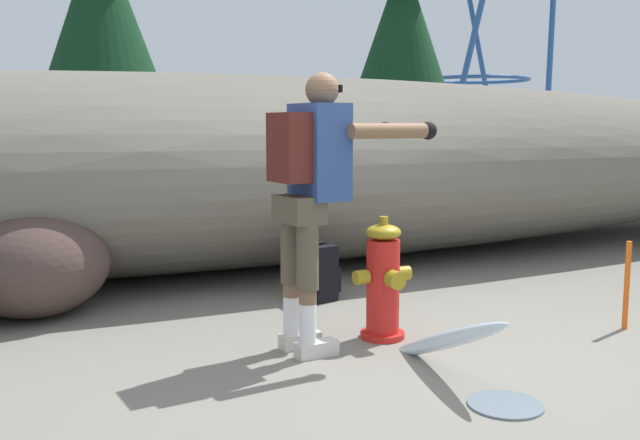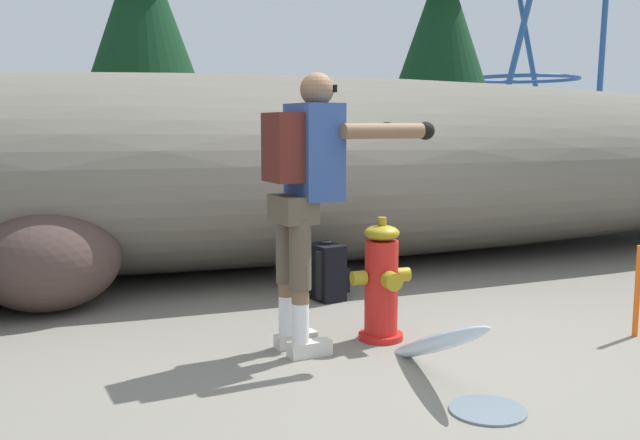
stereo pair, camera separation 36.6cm
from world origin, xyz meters
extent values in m
cube|color=slate|center=(0.00, 0.00, -0.02)|extent=(56.00, 56.00, 0.04)
ellipsoid|color=#666056|center=(0.00, 3.14, 0.92)|extent=(17.75, 3.20, 1.85)
cylinder|color=red|center=(0.00, 0.37, 0.02)|extent=(0.29, 0.29, 0.04)
cylinder|color=red|center=(0.00, 0.37, 0.34)|extent=(0.21, 0.21, 0.60)
ellipsoid|color=#9E8419|center=(0.00, 0.37, 0.69)|extent=(0.22, 0.22, 0.10)
cylinder|color=#9E8419|center=(0.00, 0.37, 0.77)|extent=(0.06, 0.06, 0.05)
cylinder|color=#9E8419|center=(-0.16, 0.37, 0.41)|extent=(0.09, 0.09, 0.09)
cylinder|color=#9E8419|center=(0.15, 0.37, 0.41)|extent=(0.09, 0.09, 0.09)
cylinder|color=#9E8419|center=(0.00, 0.21, 0.41)|extent=(0.11, 0.09, 0.11)
ellipsoid|color=silver|center=(0.00, -0.33, 0.18)|extent=(0.10, 1.11, 0.56)
cylinder|color=slate|center=(0.00, -0.86, 0.01)|extent=(0.37, 0.37, 0.01)
cube|color=beige|center=(-0.56, 0.40, 0.04)|extent=(0.27, 0.13, 0.09)
cylinder|color=white|center=(-0.62, 0.40, 0.21)|extent=(0.10, 0.10, 0.24)
cylinder|color=brown|center=(-0.62, 0.40, 0.37)|extent=(0.10, 0.10, 0.08)
cylinder|color=brown|center=(-0.62, 0.40, 0.62)|extent=(0.13, 0.13, 0.41)
cube|color=beige|center=(-0.54, 0.20, 0.04)|extent=(0.27, 0.13, 0.09)
cylinder|color=white|center=(-0.60, 0.20, 0.21)|extent=(0.10, 0.10, 0.24)
cylinder|color=brown|center=(-0.60, 0.20, 0.37)|extent=(0.10, 0.10, 0.08)
cylinder|color=brown|center=(-0.60, 0.20, 0.62)|extent=(0.13, 0.13, 0.41)
cube|color=brown|center=(-0.61, 0.30, 0.88)|extent=(0.23, 0.34, 0.16)
cube|color=#2D4784|center=(-0.47, 0.31, 1.21)|extent=(0.28, 0.38, 0.57)
cube|color=#511E19|center=(-0.67, 0.29, 1.24)|extent=(0.19, 0.30, 0.40)
sphere|color=brown|center=(-0.45, 0.31, 1.57)|extent=(0.20, 0.20, 0.20)
cube|color=black|center=(-0.37, 0.32, 1.58)|extent=(0.04, 0.15, 0.04)
cylinder|color=brown|center=(-0.13, 0.57, 1.33)|extent=(0.59, 0.16, 0.09)
sphere|color=black|center=(0.14, 0.60, 1.33)|extent=(0.11, 0.11, 0.11)
cylinder|color=brown|center=(-0.08, 0.14, 1.33)|extent=(0.59, 0.16, 0.09)
sphere|color=black|center=(0.19, 0.17, 1.33)|extent=(0.11, 0.11, 0.11)
cube|color=black|center=(0.03, 1.47, 0.22)|extent=(0.26, 0.34, 0.44)
cube|color=black|center=(0.16, 1.49, 0.15)|extent=(0.10, 0.22, 0.20)
torus|color=black|center=(0.03, 1.47, 0.46)|extent=(0.10, 0.10, 0.02)
cube|color=black|center=(-0.10, 1.52, 0.22)|extent=(0.04, 0.06, 0.37)
cube|color=black|center=(-0.07, 1.36, 0.22)|extent=(0.04, 0.06, 0.37)
ellipsoid|color=#483732|center=(-2.02, 1.86, 0.40)|extent=(1.13, 1.06, 0.79)
cylinder|color=#47331E|center=(-0.51, 9.04, 0.73)|extent=(0.28, 0.28, 1.47)
cone|color=#0F3319|center=(-0.51, 9.04, 3.09)|extent=(2.29, 2.29, 3.23)
cylinder|color=#47331E|center=(4.98, 8.50, 0.85)|extent=(0.24, 0.24, 1.70)
cone|color=#0F3319|center=(4.98, 8.50, 3.14)|extent=(1.98, 1.98, 2.88)
cylinder|color=#285193|center=(12.01, 15.09, 2.66)|extent=(1.03, 1.03, 5.35)
cylinder|color=#285193|center=(9.13, 15.09, 2.66)|extent=(1.03, 1.03, 5.35)
cylinder|color=#285193|center=(12.01, 12.22, 2.66)|extent=(1.03, 1.03, 5.35)
cylinder|color=#285193|center=(9.13, 12.22, 2.66)|extent=(1.03, 1.03, 5.35)
torus|color=#285193|center=(10.57, 13.66, 2.66)|extent=(3.09, 3.09, 0.10)
cylinder|color=#E55914|center=(1.59, -0.14, 0.30)|extent=(0.04, 0.04, 0.60)
camera|label=1|loc=(-2.20, -3.50, 1.37)|focal=39.67mm
camera|label=2|loc=(-1.86, -3.64, 1.37)|focal=39.67mm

